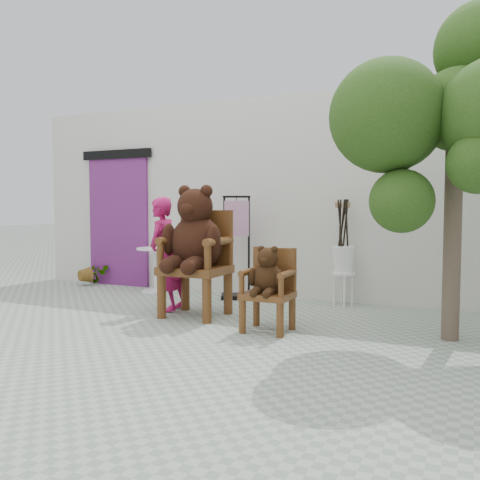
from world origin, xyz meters
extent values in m
plane|color=#929B8B|center=(0.00, 0.00, 0.00)|extent=(60.00, 60.00, 0.00)
cube|color=silver|center=(0.00, 3.10, 1.50)|extent=(9.00, 1.00, 3.00)
cube|color=#682267|center=(-3.00, 2.58, 1.10)|extent=(1.20, 0.08, 2.20)
cube|color=black|center=(-3.00, 2.54, 2.25)|extent=(1.40, 0.06, 0.15)
cylinder|color=#4A280F|center=(-0.84, 0.62, 0.26)|extent=(0.11, 0.11, 0.52)
cylinder|color=#4A280F|center=(-0.84, 1.18, 0.26)|extent=(0.11, 0.11, 0.52)
cylinder|color=#4A280F|center=(-0.22, 0.62, 0.26)|extent=(0.11, 0.11, 0.52)
cylinder|color=#4A280F|center=(-0.22, 1.18, 0.26)|extent=(0.11, 0.11, 0.52)
cube|color=#4A280F|center=(-0.53, 0.90, 0.57)|extent=(0.75, 0.68, 0.10)
cube|color=#4A280F|center=(-0.53, 1.20, 0.97)|extent=(0.71, 0.10, 0.68)
cylinder|color=#4A280F|center=(-0.85, 1.20, 0.97)|extent=(0.10, 0.10, 0.68)
cylinder|color=#4A280F|center=(-0.85, 0.62, 0.78)|extent=(0.09, 0.09, 0.31)
cylinder|color=#4A280F|center=(-0.85, 0.90, 0.93)|extent=(0.10, 0.65, 0.10)
cylinder|color=#4A280F|center=(-0.20, 1.20, 0.97)|extent=(0.10, 0.10, 0.68)
cylinder|color=#4A280F|center=(-0.20, 0.62, 0.78)|extent=(0.09, 0.09, 0.31)
cylinder|color=#4A280F|center=(-0.20, 0.90, 0.93)|extent=(0.10, 0.65, 0.10)
ellipsoid|color=black|center=(-0.53, 0.94, 0.90)|extent=(0.66, 0.56, 0.69)
sphere|color=black|center=(-0.53, 0.91, 1.35)|extent=(0.44, 0.44, 0.44)
ellipsoid|color=black|center=(-0.53, 0.73, 1.32)|extent=(0.20, 0.16, 0.16)
sphere|color=black|center=(-0.68, 0.92, 1.54)|extent=(0.15, 0.15, 0.15)
sphere|color=black|center=(-0.37, 0.92, 1.54)|extent=(0.15, 0.15, 0.15)
ellipsoid|color=black|center=(-0.84, 0.80, 0.95)|extent=(0.15, 0.22, 0.39)
ellipsoid|color=black|center=(-0.67, 0.64, 0.68)|extent=(0.19, 0.38, 0.19)
sphere|color=black|center=(-0.67, 0.49, 0.66)|extent=(0.19, 0.19, 0.19)
ellipsoid|color=black|center=(-0.22, 0.80, 0.95)|extent=(0.15, 0.22, 0.39)
ellipsoid|color=black|center=(-0.39, 0.64, 0.68)|extent=(0.19, 0.38, 0.19)
sphere|color=black|center=(-0.39, 0.49, 0.66)|extent=(0.19, 0.19, 0.19)
cylinder|color=#4A280F|center=(0.36, 0.35, 0.18)|extent=(0.08, 0.08, 0.36)
cylinder|color=#4A280F|center=(0.36, 0.74, 0.18)|extent=(0.08, 0.08, 0.36)
cylinder|color=#4A280F|center=(0.79, 0.35, 0.18)|extent=(0.08, 0.08, 0.36)
cylinder|color=#4A280F|center=(0.79, 0.74, 0.18)|extent=(0.08, 0.08, 0.36)
cube|color=#4A280F|center=(0.57, 0.55, 0.39)|extent=(0.51, 0.47, 0.07)
cube|color=#4A280F|center=(0.57, 0.75, 0.66)|extent=(0.49, 0.07, 0.47)
cylinder|color=#4A280F|center=(0.35, 0.75, 0.66)|extent=(0.07, 0.07, 0.47)
cylinder|color=#4A280F|center=(0.35, 0.35, 0.53)|extent=(0.06, 0.06, 0.21)
cylinder|color=#4A280F|center=(0.35, 0.55, 0.64)|extent=(0.07, 0.45, 0.07)
cylinder|color=#4A280F|center=(0.79, 0.75, 0.66)|extent=(0.07, 0.07, 0.47)
cylinder|color=#4A280F|center=(0.79, 0.35, 0.53)|extent=(0.06, 0.06, 0.21)
cylinder|color=#4A280F|center=(0.79, 0.55, 0.64)|extent=(0.07, 0.45, 0.07)
ellipsoid|color=black|center=(0.57, 0.55, 0.57)|extent=(0.33, 0.28, 0.35)
sphere|color=black|center=(0.57, 0.54, 0.80)|extent=(0.22, 0.22, 0.22)
ellipsoid|color=black|center=(0.57, 0.45, 0.78)|extent=(0.10, 0.08, 0.08)
sphere|color=black|center=(0.49, 0.54, 0.89)|extent=(0.08, 0.08, 0.08)
sphere|color=black|center=(0.65, 0.54, 0.89)|extent=(0.08, 0.08, 0.08)
ellipsoid|color=black|center=(0.41, 0.48, 0.59)|extent=(0.08, 0.11, 0.20)
ellipsoid|color=black|center=(0.50, 0.40, 0.45)|extent=(0.10, 0.20, 0.10)
sphere|color=black|center=(0.50, 0.33, 0.44)|extent=(0.09, 0.09, 0.09)
ellipsoid|color=black|center=(0.73, 0.48, 0.59)|extent=(0.08, 0.11, 0.20)
ellipsoid|color=black|center=(0.64, 0.40, 0.45)|extent=(0.10, 0.20, 0.10)
sphere|color=black|center=(0.64, 0.33, 0.44)|extent=(0.09, 0.09, 0.09)
imported|color=#A21450|center=(-1.05, 1.06, 0.74)|extent=(0.42, 0.58, 1.47)
cylinder|color=white|center=(-2.02, 2.24, 0.69)|extent=(0.60, 0.60, 0.03)
cylinder|color=white|center=(-2.02, 2.24, 0.35)|extent=(0.06, 0.06, 0.68)
cylinder|color=white|center=(-2.02, 2.24, 0.01)|extent=(0.44, 0.44, 0.03)
cube|color=black|center=(-0.75, 2.16, 0.75)|extent=(0.04, 0.04, 1.50)
cube|color=black|center=(-0.42, 2.31, 0.75)|extent=(0.04, 0.04, 1.50)
cube|color=black|center=(-0.59, 2.23, 1.50)|extent=(0.38, 0.20, 0.03)
cube|color=black|center=(-0.59, 2.23, 0.03)|extent=(0.56, 0.51, 0.06)
cube|color=#C286B0|center=(-0.58, 2.22, 1.18)|extent=(0.34, 0.19, 0.52)
cylinder|color=black|center=(-0.59, 2.23, 1.47)|extent=(0.01, 0.01, 0.08)
cylinder|color=white|center=(0.97, 2.35, 0.44)|extent=(0.32, 0.32, 0.03)
cylinder|color=white|center=(1.05, 2.43, 0.22)|extent=(0.03, 0.03, 0.44)
cylinder|color=white|center=(0.88, 2.43, 0.22)|extent=(0.03, 0.03, 0.44)
cylinder|color=white|center=(0.88, 2.27, 0.22)|extent=(0.03, 0.03, 0.44)
cylinder|color=white|center=(1.05, 2.27, 0.22)|extent=(0.03, 0.03, 0.44)
cylinder|color=black|center=(0.93, 2.39, 1.05)|extent=(0.08, 0.08, 0.80)
cylinder|color=brown|center=(0.91, 2.41, 1.38)|extent=(0.04, 0.04, 0.07)
cylinder|color=black|center=(0.93, 2.38, 1.05)|extent=(0.13, 0.14, 0.79)
cylinder|color=brown|center=(0.89, 2.42, 1.38)|extent=(0.05, 0.05, 0.08)
cylinder|color=black|center=(0.93, 2.32, 1.05)|extent=(0.13, 0.16, 0.79)
cylinder|color=brown|center=(0.88, 2.28, 1.38)|extent=(0.05, 0.05, 0.08)
cylinder|color=black|center=(1.01, 2.33, 1.05)|extent=(0.05, 0.09, 0.80)
cylinder|color=brown|center=(1.04, 2.32, 1.38)|extent=(0.04, 0.04, 0.07)
cylinder|color=black|center=(0.92, 2.34, 1.05)|extent=(0.05, 0.16, 0.79)
cylinder|color=brown|center=(0.87, 2.33, 1.38)|extent=(0.04, 0.05, 0.08)
cylinder|color=black|center=(0.97, 2.40, 1.05)|extent=(0.09, 0.03, 0.80)
cylinder|color=brown|center=(0.98, 2.43, 1.38)|extent=(0.04, 0.04, 0.07)
cylinder|color=#443529|center=(2.38, 1.00, 1.51)|extent=(0.17, 0.17, 3.01)
sphere|color=black|center=(1.79, 0.54, 2.21)|extent=(1.09, 1.09, 1.09)
sphere|color=black|center=(2.41, 0.96, 2.30)|extent=(0.83, 0.83, 0.83)
sphere|color=black|center=(1.76, 1.05, 2.27)|extent=(1.10, 1.10, 1.10)
sphere|color=black|center=(1.95, 0.46, 1.40)|extent=(0.60, 0.60, 0.60)
sphere|color=black|center=(2.60, 0.35, 1.72)|extent=(0.54, 0.54, 0.54)
imported|color=black|center=(-3.40, 2.35, 0.22)|extent=(0.51, 0.48, 0.45)
camera|label=1|loc=(2.57, -4.50, 1.33)|focal=38.00mm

